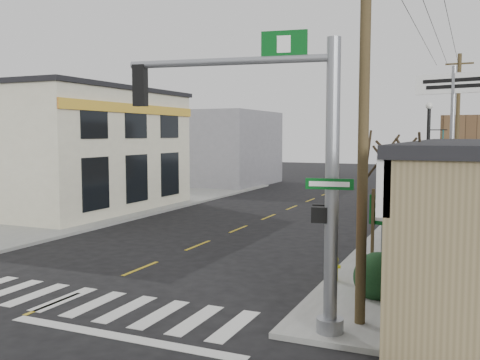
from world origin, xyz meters
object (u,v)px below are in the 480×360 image
at_px(guide_sign, 393,219).
at_px(utility_pole_far, 457,128).
at_px(fire_hydrant, 334,267).
at_px(dance_center_sign, 453,107).
at_px(bare_tree, 395,145).
at_px(traffic_signal_pole, 297,154).
at_px(lamp_post, 429,159).
at_px(utility_pole_near, 364,118).

height_order(guide_sign, utility_pole_far, utility_pole_far).
bearing_deg(fire_hydrant, dance_center_sign, 76.77).
bearing_deg(bare_tree, guide_sign, 97.82).
distance_m(traffic_signal_pole, lamp_post, 12.49).
xyz_separation_m(guide_sign, utility_pole_near, (-0.06, -4.71, 2.95)).
relative_size(guide_sign, lamp_post, 0.47).
xyz_separation_m(fire_hydrant, utility_pole_near, (1.38, -3.28, 4.24)).
distance_m(dance_center_sign, utility_pole_far, 7.80).
xyz_separation_m(fire_hydrant, dance_center_sign, (2.70, 11.48, 5.12)).
bearing_deg(lamp_post, traffic_signal_pole, -110.79).
bearing_deg(dance_center_sign, utility_pole_near, -81.47).
relative_size(fire_hydrant, utility_pole_near, 0.08).
bearing_deg(fire_hydrant, utility_pole_near, -67.10).
distance_m(guide_sign, utility_pole_far, 18.08).
xyz_separation_m(lamp_post, utility_pole_far, (0.75, 11.01, 1.38)).
bearing_deg(traffic_signal_pole, dance_center_sign, 72.66).
bearing_deg(traffic_signal_pole, lamp_post, 73.57).
distance_m(fire_hydrant, bare_tree, 4.15).
bearing_deg(utility_pole_far, lamp_post, -93.19).
xyz_separation_m(fire_hydrant, lamp_post, (1.96, 8.23, 2.84)).
height_order(guide_sign, dance_center_sign, dance_center_sign).
distance_m(bare_tree, utility_pole_far, 20.26).
height_order(dance_center_sign, utility_pole_far, utility_pole_far).
height_order(guide_sign, lamp_post, lamp_post).
relative_size(bare_tree, utility_pole_far, 0.57).
height_order(fire_hydrant, utility_pole_far, utility_pole_far).
xyz_separation_m(dance_center_sign, utility_pole_near, (-1.32, -14.76, -0.88)).
height_order(traffic_signal_pole, lamp_post, traffic_signal_pole).
height_order(guide_sign, bare_tree, bare_tree).
relative_size(lamp_post, utility_pole_far, 0.62).
distance_m(traffic_signal_pole, bare_tree, 3.53).
relative_size(fire_hydrant, dance_center_sign, 0.10).
bearing_deg(dance_center_sign, lamp_post, -89.16).
bearing_deg(lamp_post, bare_tree, -103.50).
xyz_separation_m(bare_tree, utility_pole_far, (0.93, 20.23, 0.61)).
distance_m(lamp_post, utility_pole_near, 11.60).
distance_m(lamp_post, dance_center_sign, 4.04).
relative_size(guide_sign, utility_pole_far, 0.29).
bearing_deg(traffic_signal_pole, utility_pole_near, 25.89).
distance_m(guide_sign, lamp_post, 6.98).
bearing_deg(bare_tree, utility_pole_near, -99.75).
bearing_deg(dance_center_sign, bare_tree, -80.61).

